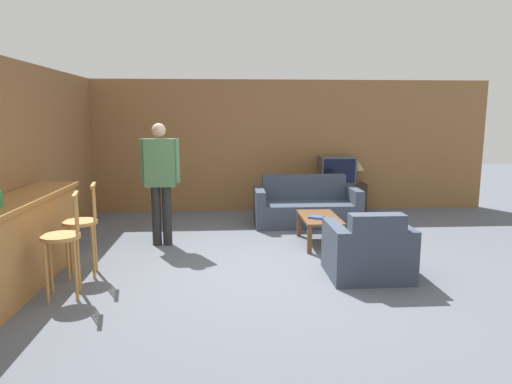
{
  "coord_description": "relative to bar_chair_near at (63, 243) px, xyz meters",
  "views": [
    {
      "loc": [
        -0.59,
        -5.41,
        1.91
      ],
      "look_at": [
        -0.18,
        0.86,
        0.85
      ],
      "focal_mm": 32.0,
      "sensor_mm": 36.0,
      "label": 1
    }
  ],
  "objects": [
    {
      "name": "armchair_near",
      "position": [
        3.39,
        0.38,
        -0.28
      ],
      "size": [
        0.94,
        0.83,
        0.82
      ],
      "color": "#384251",
      "rests_on": "ground_plane"
    },
    {
      "name": "ground_plane",
      "position": [
        2.31,
        0.68,
        -0.59
      ],
      "size": [
        24.0,
        24.0,
        0.0
      ],
      "primitive_type": "plane",
      "color": "#565B66"
    },
    {
      "name": "coffee_table",
      "position": [
        3.1,
        1.83,
        -0.23
      ],
      "size": [
        0.54,
        1.02,
        0.42
      ],
      "color": "brown",
      "rests_on": "ground_plane"
    },
    {
      "name": "table_lamp",
      "position": [
        4.31,
        4.09,
        0.34
      ],
      "size": [
        0.27,
        0.27,
        0.46
      ],
      "color": "brown",
      "rests_on": "tv_unit"
    },
    {
      "name": "tv",
      "position": [
        3.9,
        4.09,
        0.26
      ],
      "size": [
        0.69,
        0.43,
        0.53
      ],
      "color": "#4C4C4C",
      "rests_on": "tv_unit"
    },
    {
      "name": "bar_counter",
      "position": [
        -0.58,
        0.31,
        -0.07
      ],
      "size": [
        0.55,
        2.6,
        1.01
      ],
      "color": "#A87038",
      "rests_on": "ground_plane"
    },
    {
      "name": "book_on_table",
      "position": [
        3.03,
        1.7,
        -0.15
      ],
      "size": [
        0.25,
        0.24,
        0.03
      ],
      "color": "navy",
      "rests_on": "coffee_table"
    },
    {
      "name": "couch_far",
      "position": [
        3.12,
        3.12,
        -0.29
      ],
      "size": [
        1.83,
        0.87,
        0.85
      ],
      "color": "#384251",
      "rests_on": "ground_plane"
    },
    {
      "name": "tv_unit",
      "position": [
        3.9,
        4.09,
        -0.29
      ],
      "size": [
        1.13,
        0.45,
        0.58
      ],
      "color": "#2D2319",
      "rests_on": "ground_plane"
    },
    {
      "name": "wall_back",
      "position": [
        2.31,
        4.39,
        0.71
      ],
      "size": [
        9.4,
        0.08,
        2.6
      ],
      "color": "olive",
      "rests_on": "ground_plane"
    },
    {
      "name": "person_by_window",
      "position": [
        0.76,
        1.93,
        0.44
      ],
      "size": [
        0.57,
        0.2,
        1.8
      ],
      "color": "black",
      "rests_on": "ground_plane"
    },
    {
      "name": "wall_left",
      "position": [
        -0.92,
        2.03,
        0.71
      ],
      "size": [
        0.08,
        8.71,
        2.6
      ],
      "color": "olive",
      "rests_on": "ground_plane"
    },
    {
      "name": "bar_chair_mid",
      "position": [
        0.0,
        0.64,
        0.0
      ],
      "size": [
        0.47,
        0.47,
        1.11
      ],
      "color": "#B77F42",
      "rests_on": "ground_plane"
    },
    {
      "name": "bar_chair_near",
      "position": [
        0.0,
        0.0,
        0.0
      ],
      "size": [
        0.48,
        0.48,
        1.11
      ],
      "color": "#B77F42",
      "rests_on": "ground_plane"
    }
  ]
}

